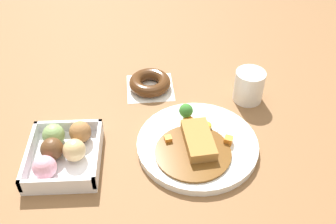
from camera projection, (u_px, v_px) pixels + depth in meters
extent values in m
plane|color=brown|center=(154.00, 126.00, 0.94)|extent=(1.60, 1.60, 0.00)
cylinder|color=white|center=(197.00, 145.00, 0.89)|extent=(0.28, 0.28, 0.02)
cylinder|color=brown|center=(193.00, 152.00, 0.85)|extent=(0.17, 0.17, 0.01)
cube|color=#A87538|center=(199.00, 140.00, 0.86)|extent=(0.12, 0.07, 0.02)
cylinder|color=white|center=(206.00, 128.00, 0.91)|extent=(0.06, 0.06, 0.00)
ellipsoid|color=yellow|center=(207.00, 125.00, 0.90)|extent=(0.02, 0.02, 0.01)
cylinder|color=#8CB766|center=(186.00, 117.00, 0.93)|extent=(0.01, 0.01, 0.02)
sphere|color=#387A2D|center=(186.00, 110.00, 0.92)|extent=(0.03, 0.03, 0.03)
cube|color=orange|center=(168.00, 140.00, 0.87)|extent=(0.02, 0.02, 0.02)
cube|color=orange|center=(228.00, 140.00, 0.87)|extent=(0.02, 0.02, 0.02)
cube|color=orange|center=(189.00, 121.00, 0.92)|extent=(0.02, 0.02, 0.02)
cube|color=white|center=(65.00, 160.00, 0.86)|extent=(0.18, 0.16, 0.01)
cube|color=white|center=(69.00, 126.00, 0.91)|extent=(0.01, 0.16, 0.03)
cube|color=white|center=(57.00, 185.00, 0.78)|extent=(0.01, 0.16, 0.03)
cube|color=white|center=(29.00, 154.00, 0.84)|extent=(0.18, 0.01, 0.03)
cube|color=white|center=(98.00, 152.00, 0.85)|extent=(0.18, 0.01, 0.03)
sphere|color=#84A860|center=(54.00, 135.00, 0.87)|extent=(0.05, 0.05, 0.05)
sphere|color=brown|center=(52.00, 149.00, 0.84)|extent=(0.05, 0.05, 0.05)
sphere|color=pink|center=(45.00, 167.00, 0.80)|extent=(0.05, 0.05, 0.05)
sphere|color=#9E6B3D|center=(80.00, 132.00, 0.88)|extent=(0.05, 0.05, 0.05)
sphere|color=#DBB77A|center=(74.00, 150.00, 0.84)|extent=(0.05, 0.05, 0.05)
cube|color=white|center=(150.00, 88.00, 1.06)|extent=(0.13, 0.13, 0.00)
torus|color=#4C2B14|center=(150.00, 83.00, 1.05)|extent=(0.11, 0.11, 0.03)
cylinder|color=silver|center=(249.00, 86.00, 1.00)|extent=(0.08, 0.08, 0.08)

